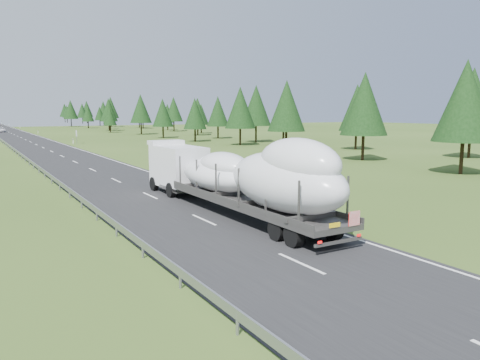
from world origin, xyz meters
TOP-DOWN VIEW (x-y plane):
  - ground at (0.00, 0.00)m, footprint 400.00×400.00m
  - road_surface at (0.00, 100.00)m, footprint 10.00×400.00m
  - marker_posts at (6.50, 155.00)m, footprint 0.13×350.08m
  - highway_sign at (7.20, 80.00)m, footprint 0.08×0.90m
  - tree_line_right at (39.28, 103.41)m, footprint 27.53×315.29m
  - boat_truck at (2.34, 8.98)m, footprint 3.42×21.13m
  - distant_van at (-2.01, 145.33)m, footprint 2.70×5.52m

SIDE VIEW (x-z plane):
  - ground at x=0.00m, z-range 0.00..0.00m
  - road_surface at x=0.00m, z-range 0.00..0.02m
  - marker_posts at x=6.50m, z-range 0.04..1.04m
  - distant_van at x=-2.01m, z-range 0.00..1.51m
  - highway_sign at x=7.20m, z-range 0.51..3.11m
  - boat_truck at x=2.34m, z-range 0.02..4.93m
  - tree_line_right at x=39.28m, z-range 0.67..13.09m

